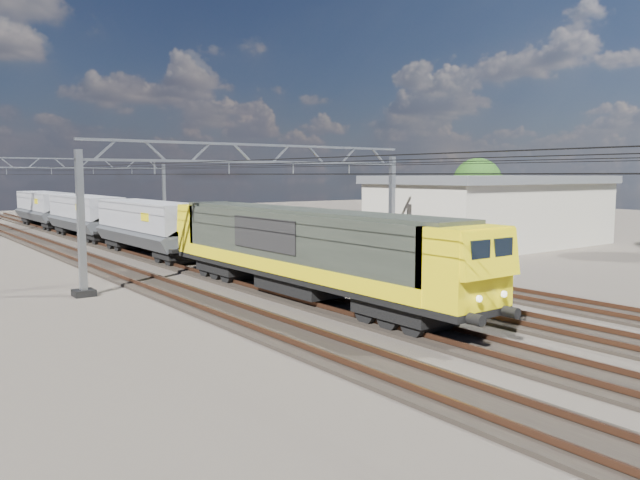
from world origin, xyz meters
TOP-DOWN VIEW (x-y plane):
  - ground at (0.00, 0.00)m, footprint 160.00×160.00m
  - track_outer_west at (-6.00, 0.00)m, footprint 2.60×140.00m
  - track_loco at (-2.00, 0.00)m, footprint 2.60×140.00m
  - track_inner_east at (2.00, 0.00)m, footprint 2.60×140.00m
  - track_outer_east at (6.00, 0.00)m, footprint 2.60×140.00m
  - catenary_gantry_mid at (0.00, 4.00)m, footprint 19.90×0.90m
  - catenary_gantry_far at (0.00, 40.00)m, footprint 19.90×0.90m
  - overhead_wires at (0.00, 8.00)m, footprint 12.03×140.00m
  - locomotive at (-2.00, -2.51)m, footprint 2.76×21.10m
  - hopper_wagon_lead at (-2.00, 15.19)m, footprint 3.38×13.00m
  - hopper_wagon_mid at (-2.00, 29.39)m, footprint 3.38×13.00m
  - hopper_wagon_third at (-2.00, 43.59)m, footprint 3.38×13.00m
  - industrial_shed at (22.00, 6.00)m, footprint 18.60×10.60m
  - tree_far at (30.32, 13.79)m, footprint 5.23×4.83m

SIDE VIEW (x-z plane):
  - ground at x=0.00m, z-range 0.00..0.00m
  - track_outer_west at x=-6.00m, z-range -0.08..0.22m
  - track_loco at x=-2.00m, z-range -0.08..0.22m
  - track_inner_east at x=2.00m, z-range -0.08..0.22m
  - track_outer_east at x=6.00m, z-range -0.08..0.22m
  - hopper_wagon_lead at x=-2.00m, z-range 0.60..3.86m
  - hopper_wagon_mid at x=-2.00m, z-range 0.60..3.86m
  - hopper_wagon_third at x=-2.00m, z-range 0.60..3.86m
  - locomotive at x=-2.00m, z-range 0.52..4.14m
  - industrial_shed at x=22.00m, z-range 0.03..5.43m
  - catenary_gantry_mid at x=0.00m, z-range 0.35..7.46m
  - catenary_gantry_far at x=0.00m, z-range 0.35..7.46m
  - tree_far at x=30.32m, z-range 0.96..8.02m
  - overhead_wires at x=0.00m, z-range 5.48..6.02m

